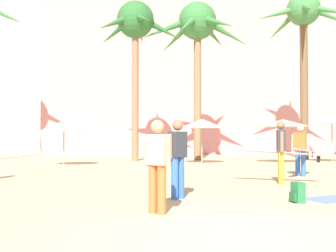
{
  "coord_description": "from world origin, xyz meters",
  "views": [
    {
      "loc": [
        -1.83,
        -5.35,
        1.37
      ],
      "look_at": [
        -0.43,
        5.35,
        1.65
      ],
      "focal_mm": 42.9,
      "sensor_mm": 36.0,
      "label": 1
    }
  ],
  "objects_px": {
    "palm_tree_center": "(135,27)",
    "person_mid_right": "(302,149)",
    "palm_tree_far_left": "(304,22)",
    "person_far_right": "(279,151)",
    "person_far_left": "(157,162)",
    "cafe_umbrella_0": "(64,126)",
    "cafe_umbrella_4": "(283,123)",
    "palm_tree_left": "(197,30)",
    "cafe_umbrella_1": "(332,119)",
    "backpack": "(298,193)",
    "cafe_umbrella_3": "(202,123)",
    "person_near_left": "(178,155)"
  },
  "relations": [
    {
      "from": "person_mid_right",
      "to": "person_near_left",
      "type": "height_order",
      "value": "person_mid_right"
    },
    {
      "from": "cafe_umbrella_3",
      "to": "person_mid_right",
      "type": "height_order",
      "value": "cafe_umbrella_3"
    },
    {
      "from": "palm_tree_far_left",
      "to": "person_far_left",
      "type": "relative_size",
      "value": 5.95
    },
    {
      "from": "person_mid_right",
      "to": "person_near_left",
      "type": "relative_size",
      "value": 1.3
    },
    {
      "from": "person_near_left",
      "to": "cafe_umbrella_3",
      "type": "bearing_deg",
      "value": -55.22
    },
    {
      "from": "cafe_umbrella_1",
      "to": "person_far_left",
      "type": "height_order",
      "value": "cafe_umbrella_1"
    },
    {
      "from": "palm_tree_left",
      "to": "person_far_right",
      "type": "xyz_separation_m",
      "value": [
        0.05,
        -11.37,
        -6.53
      ]
    },
    {
      "from": "palm_tree_center",
      "to": "cafe_umbrella_0",
      "type": "xyz_separation_m",
      "value": [
        -3.47,
        -3.17,
        -5.62
      ]
    },
    {
      "from": "cafe_umbrella_4",
      "to": "cafe_umbrella_1",
      "type": "bearing_deg",
      "value": 5.99
    },
    {
      "from": "palm_tree_left",
      "to": "person_far_right",
      "type": "bearing_deg",
      "value": -89.77
    },
    {
      "from": "cafe_umbrella_3",
      "to": "person_far_left",
      "type": "bearing_deg",
      "value": -105.81
    },
    {
      "from": "palm_tree_far_left",
      "to": "palm_tree_center",
      "type": "height_order",
      "value": "palm_tree_far_left"
    },
    {
      "from": "person_mid_right",
      "to": "person_far_right",
      "type": "xyz_separation_m",
      "value": [
        -1.61,
        -1.9,
        0.02
      ]
    },
    {
      "from": "palm_tree_center",
      "to": "palm_tree_left",
      "type": "bearing_deg",
      "value": 1.68
    },
    {
      "from": "palm_tree_far_left",
      "to": "palm_tree_center",
      "type": "xyz_separation_m",
      "value": [
        -10.01,
        -0.07,
        -0.67
      ]
    },
    {
      "from": "cafe_umbrella_4",
      "to": "person_far_right",
      "type": "bearing_deg",
      "value": -114.24
    },
    {
      "from": "cafe_umbrella_0",
      "to": "person_near_left",
      "type": "height_order",
      "value": "cafe_umbrella_0"
    },
    {
      "from": "cafe_umbrella_4",
      "to": "person_far_right",
      "type": "xyz_separation_m",
      "value": [
        -3.72,
        -8.26,
        -1.08
      ]
    },
    {
      "from": "palm_tree_far_left",
      "to": "person_mid_right",
      "type": "distance_m",
      "value": 12.8
    },
    {
      "from": "palm_tree_far_left",
      "to": "palm_tree_left",
      "type": "xyz_separation_m",
      "value": [
        -6.44,
        0.04,
        -0.65
      ]
    },
    {
      "from": "cafe_umbrella_0",
      "to": "cafe_umbrella_4",
      "type": "distance_m",
      "value": 10.81
    },
    {
      "from": "person_far_right",
      "to": "person_far_left",
      "type": "bearing_deg",
      "value": 62.26
    },
    {
      "from": "cafe_umbrella_0",
      "to": "cafe_umbrella_1",
      "type": "relative_size",
      "value": 0.85
    },
    {
      "from": "cafe_umbrella_3",
      "to": "person_near_left",
      "type": "bearing_deg",
      "value": -104.99
    },
    {
      "from": "person_far_right",
      "to": "cafe_umbrella_3",
      "type": "bearing_deg",
      "value": -69.87
    },
    {
      "from": "person_mid_right",
      "to": "person_far_right",
      "type": "bearing_deg",
      "value": 3.52
    },
    {
      "from": "cafe_umbrella_4",
      "to": "person_mid_right",
      "type": "distance_m",
      "value": 6.79
    },
    {
      "from": "palm_tree_center",
      "to": "person_mid_right",
      "type": "xyz_separation_m",
      "value": [
        5.23,
        -9.37,
        -6.53
      ]
    },
    {
      "from": "palm_tree_far_left",
      "to": "backpack",
      "type": "height_order",
      "value": "palm_tree_far_left"
    },
    {
      "from": "cafe_umbrella_0",
      "to": "cafe_umbrella_1",
      "type": "distance_m",
      "value": 13.62
    },
    {
      "from": "cafe_umbrella_1",
      "to": "backpack",
      "type": "xyz_separation_m",
      "value": [
        -7.47,
        -11.72,
        -2.05
      ]
    },
    {
      "from": "cafe_umbrella_3",
      "to": "palm_tree_left",
      "type": "bearing_deg",
      "value": 82.35
    },
    {
      "from": "cafe_umbrella_0",
      "to": "cafe_umbrella_3",
      "type": "height_order",
      "value": "cafe_umbrella_3"
    },
    {
      "from": "palm_tree_center",
      "to": "person_far_right",
      "type": "bearing_deg",
      "value": -72.21
    },
    {
      "from": "palm_tree_left",
      "to": "cafe_umbrella_0",
      "type": "distance_m",
      "value": 9.6
    },
    {
      "from": "person_mid_right",
      "to": "person_far_left",
      "type": "relative_size",
      "value": 1.36
    },
    {
      "from": "cafe_umbrella_4",
      "to": "person_far_right",
      "type": "distance_m",
      "value": 9.13
    },
    {
      "from": "cafe_umbrella_4",
      "to": "backpack",
      "type": "distance_m",
      "value": 12.48
    },
    {
      "from": "palm_tree_far_left",
      "to": "cafe_umbrella_3",
      "type": "distance_m",
      "value": 9.62
    },
    {
      "from": "palm_tree_left",
      "to": "person_near_left",
      "type": "height_order",
      "value": "palm_tree_left"
    },
    {
      "from": "cafe_umbrella_3",
      "to": "cafe_umbrella_0",
      "type": "bearing_deg",
      "value": -176.79
    },
    {
      "from": "palm_tree_center",
      "to": "cafe_umbrella_1",
      "type": "height_order",
      "value": "palm_tree_center"
    },
    {
      "from": "palm_tree_far_left",
      "to": "person_far_right",
      "type": "bearing_deg",
      "value": -119.43
    },
    {
      "from": "cafe_umbrella_0",
      "to": "cafe_umbrella_3",
      "type": "distance_m",
      "value": 6.67
    },
    {
      "from": "cafe_umbrella_4",
      "to": "backpack",
      "type": "height_order",
      "value": "cafe_umbrella_4"
    },
    {
      "from": "palm_tree_far_left",
      "to": "palm_tree_center",
      "type": "distance_m",
      "value": 10.04
    },
    {
      "from": "person_far_right",
      "to": "person_far_left",
      "type": "distance_m",
      "value": 5.6
    },
    {
      "from": "cafe_umbrella_4",
      "to": "cafe_umbrella_0",
      "type": "bearing_deg",
      "value": -179.13
    },
    {
      "from": "cafe_umbrella_0",
      "to": "person_far_right",
      "type": "height_order",
      "value": "cafe_umbrella_0"
    },
    {
      "from": "backpack",
      "to": "person_mid_right",
      "type": "xyz_separation_m",
      "value": [
        2.56,
        5.07,
        0.74
      ]
    }
  ]
}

